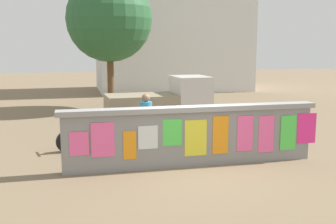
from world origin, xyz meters
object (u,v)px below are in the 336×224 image
at_px(motorcycle, 91,134).
at_px(tree_roadside, 109,19).
at_px(bicycle_near, 231,136).
at_px(auto_rickshaw_truck, 164,104).
at_px(person_walking, 146,117).

relative_size(motorcycle, tree_roadside, 0.31).
distance_m(motorcycle, bicycle_near, 3.96).
bearing_deg(bicycle_near, auto_rickshaw_truck, 111.28).
distance_m(motorcycle, person_walking, 1.66).
bearing_deg(person_walking, tree_roadside, 91.18).
distance_m(auto_rickshaw_truck, bicycle_near, 3.46).
bearing_deg(tree_roadside, bicycle_near, -73.12).
distance_m(auto_rickshaw_truck, motorcycle, 3.56).
xyz_separation_m(person_walking, tree_roadside, (-0.17, 8.24, 3.14)).
height_order(auto_rickshaw_truck, tree_roadside, tree_roadside).
xyz_separation_m(motorcycle, person_walking, (1.46, -0.57, 0.52)).
height_order(motorcycle, bicycle_near, bicycle_near).
bearing_deg(auto_rickshaw_truck, bicycle_near, -68.72).
relative_size(auto_rickshaw_truck, bicycle_near, 2.15).
bearing_deg(tree_roadside, motorcycle, -99.57).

